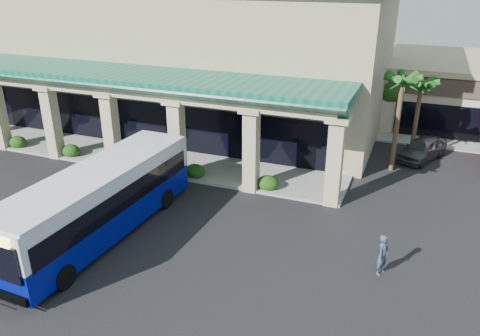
% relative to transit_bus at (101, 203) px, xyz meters
% --- Properties ---
extents(ground, '(110.00, 110.00, 0.00)m').
position_rel_transit_bus_xyz_m(ground, '(3.21, 1.69, -1.63)').
color(ground, black).
extents(main_building, '(30.80, 14.80, 11.35)m').
position_rel_transit_bus_xyz_m(main_building, '(-4.79, 17.69, 4.05)').
color(main_building, tan).
rests_on(main_building, ground).
extents(arcade, '(30.00, 6.20, 5.70)m').
position_rel_transit_bus_xyz_m(arcade, '(-4.79, 8.49, 1.22)').
color(arcade, '#0D5240').
rests_on(arcade, ground).
extents(palm_0, '(2.40, 2.40, 6.60)m').
position_rel_transit_bus_xyz_m(palm_0, '(11.71, 12.69, 1.67)').
color(palm_0, '#174B14').
rests_on(palm_0, ground).
extents(palm_1, '(2.40, 2.40, 5.80)m').
position_rel_transit_bus_xyz_m(palm_1, '(12.71, 15.69, 1.27)').
color(palm_1, '#174B14').
rests_on(palm_1, ground).
extents(broadleaf_tree, '(2.60, 2.60, 4.81)m').
position_rel_transit_bus_xyz_m(broadleaf_tree, '(10.71, 20.69, 0.78)').
color(broadleaf_tree, '#183C0D').
rests_on(broadleaf_tree, ground).
extents(transit_bus, '(3.18, 11.75, 3.25)m').
position_rel_transit_bus_xyz_m(transit_bus, '(0.00, 0.00, 0.00)').
color(transit_bus, '#040D80').
rests_on(transit_bus, ground).
extents(pedestrian, '(0.61, 0.74, 1.74)m').
position_rel_transit_bus_xyz_m(pedestrian, '(12.28, 1.59, -0.76)').
color(pedestrian, '#3A405B').
rests_on(pedestrian, ground).
extents(car_silver, '(3.31, 4.54, 1.44)m').
position_rel_transit_bus_xyz_m(car_silver, '(13.36, 15.29, -0.91)').
color(car_silver, '#3C3E44').
rests_on(car_silver, ground).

